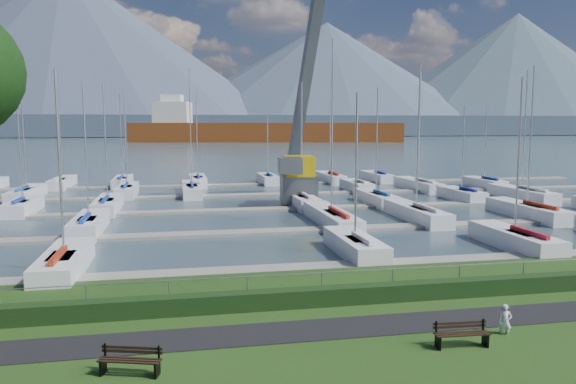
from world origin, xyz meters
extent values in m
cube|color=black|center=(0.00, -3.00, 0.01)|extent=(160.00, 2.00, 0.04)
cube|color=#3A4C55|center=(0.00, 260.00, -0.40)|extent=(800.00, 540.00, 0.20)
cube|color=black|center=(0.00, -0.40, 0.35)|extent=(80.00, 0.70, 0.70)
cylinder|color=gray|center=(0.00, 0.00, 1.20)|extent=(80.00, 0.04, 0.04)
cube|color=#3E4A5B|center=(0.00, 330.00, 6.00)|extent=(900.00, 80.00, 12.00)
cone|color=#424C61|center=(-80.00, 400.00, 57.50)|extent=(340.00, 340.00, 115.00)
cone|color=#445264|center=(110.00, 410.00, 42.50)|extent=(300.00, 300.00, 85.00)
cone|color=#435462|center=(280.00, 420.00, 50.00)|extent=(320.00, 320.00, 100.00)
cube|color=#65635E|center=(0.00, 6.00, -0.22)|extent=(90.00, 1.60, 0.25)
cube|color=slate|center=(0.00, 16.00, -0.22)|extent=(90.00, 1.60, 0.25)
cube|color=slate|center=(0.00, 26.00, -0.22)|extent=(90.00, 1.60, 0.25)
cube|color=slate|center=(0.00, 36.00, -0.22)|extent=(90.00, 1.60, 0.25)
cube|color=slate|center=(0.00, 46.00, -0.22)|extent=(90.00, 1.60, 0.25)
cube|color=black|center=(-8.81, -5.15, 0.23)|extent=(0.18, 0.40, 0.45)
cube|color=black|center=(-8.76, -4.98, 0.65)|extent=(0.06, 0.06, 0.40)
cube|color=black|center=(-7.29, -5.63, 0.23)|extent=(0.18, 0.40, 0.45)
cube|color=black|center=(-7.23, -5.45, 0.65)|extent=(0.06, 0.06, 0.40)
cube|color=black|center=(-8.09, -5.53, 0.45)|extent=(1.75, 0.63, 0.04)
cube|color=black|center=(-8.05, -5.39, 0.45)|extent=(1.75, 0.63, 0.04)
cube|color=black|center=(-8.00, -5.24, 0.45)|extent=(1.75, 0.63, 0.04)
cube|color=black|center=(-7.99, -5.20, 0.62)|extent=(1.73, 0.58, 0.08)
cube|color=black|center=(-7.99, -5.20, 0.74)|extent=(1.73, 0.58, 0.08)
cube|color=black|center=(1.43, -5.32, 0.23)|extent=(0.08, 0.40, 0.45)
cube|color=black|center=(1.44, -5.15, 0.65)|extent=(0.05, 0.05, 0.40)
cube|color=black|center=(3.03, -5.42, 0.23)|extent=(0.08, 0.40, 0.45)
cube|color=black|center=(3.04, -5.24, 0.65)|extent=(0.05, 0.05, 0.40)
cube|color=black|center=(2.22, -5.52, 0.45)|extent=(1.80, 0.21, 0.04)
cube|color=black|center=(2.23, -5.37, 0.45)|extent=(1.80, 0.21, 0.04)
cube|color=black|center=(2.24, -5.22, 0.45)|extent=(1.80, 0.21, 0.04)
cube|color=black|center=(2.24, -5.17, 0.62)|extent=(1.80, 0.15, 0.08)
cube|color=black|center=(2.24, -5.17, 0.74)|extent=(1.80, 0.15, 0.08)
imported|color=silver|center=(4.23, -4.62, 0.60)|extent=(0.50, 0.41, 1.19)
cube|color=#515358|center=(4.34, 28.85, 1.20)|extent=(3.47, 3.47, 2.60)
cube|color=#BE9F0B|center=(4.34, 28.85, 3.30)|extent=(2.89, 3.62, 1.80)
cube|color=#54565B|center=(6.14, 33.35, 12.30)|extent=(1.95, 11.26, 19.89)
cube|color=slate|center=(3.14, 26.85, 3.50)|extent=(2.19, 2.37, 1.40)
cube|color=brown|center=(30.18, 209.42, 2.50)|extent=(111.90, 38.52, 10.00)
cube|color=silver|center=(-7.80, 216.72, 10.00)|extent=(16.39, 16.39, 12.00)
cube|color=silver|center=(-7.80, 216.72, 17.00)|extent=(9.37, 9.37, 4.00)
camera|label=1|loc=(-6.60, -21.21, 7.13)|focal=35.00mm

